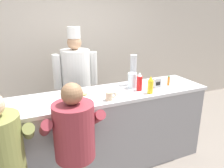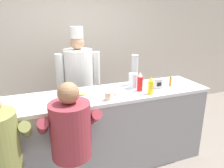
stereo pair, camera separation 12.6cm
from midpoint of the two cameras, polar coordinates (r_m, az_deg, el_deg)
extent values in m
cube|color=beige|center=(4.18, -11.89, 8.77)|extent=(10.00, 0.06, 2.70)
cube|color=gray|center=(2.94, -3.56, -12.51)|extent=(2.73, 0.64, 1.01)
cube|color=silver|center=(2.71, -3.77, -2.92)|extent=(2.78, 0.67, 0.04)
cylinder|color=red|center=(2.80, 5.90, 0.16)|extent=(0.07, 0.07, 0.19)
cone|color=white|center=(2.76, 5.98, 2.58)|extent=(0.06, 0.06, 0.06)
cylinder|color=yellow|center=(2.71, 8.67, -0.76)|extent=(0.07, 0.07, 0.17)
cone|color=yellow|center=(2.68, 8.78, 1.48)|extent=(0.06, 0.06, 0.06)
cylinder|color=orange|center=(3.07, 13.42, 0.75)|extent=(0.03, 0.03, 0.12)
cylinder|color=#287F2D|center=(3.06, 13.51, 1.91)|extent=(0.02, 0.02, 0.01)
cylinder|color=silver|center=(2.88, 4.05, 0.91)|extent=(0.12, 0.12, 0.20)
cube|color=silver|center=(2.91, 5.26, 1.27)|extent=(0.01, 0.01, 0.12)
cylinder|color=white|center=(2.63, -8.96, -3.09)|extent=(0.26, 0.26, 0.02)
ellipsoid|color=#E0BC60|center=(2.62, -8.99, -2.59)|extent=(0.12, 0.09, 0.03)
cylinder|color=white|center=(2.68, 0.64, -2.05)|extent=(0.13, 0.13, 0.05)
cylinder|color=beige|center=(2.48, -2.25, -3.20)|extent=(0.08, 0.08, 0.10)
torus|color=beige|center=(2.50, -1.07, -2.91)|extent=(0.07, 0.02, 0.07)
cylinder|color=#B7BABF|center=(3.00, 4.37, 3.62)|extent=(0.09, 0.09, 0.41)
cylinder|color=silver|center=(2.96, 4.47, 7.52)|extent=(0.10, 0.10, 0.01)
cube|color=silver|center=(2.93, 10.41, 0.25)|extent=(0.10, 0.06, 0.13)
cube|color=black|center=(2.91, 10.75, 0.07)|extent=(0.06, 0.01, 0.05)
cylinder|color=#33384C|center=(2.41, -25.38, -16.96)|extent=(0.15, 0.39, 0.15)
cylinder|color=olive|center=(2.19, -22.51, -11.49)|extent=(0.10, 0.42, 0.34)
cylinder|color=gray|center=(2.30, -11.08, -18.52)|extent=(0.30, 0.30, 0.05)
cylinder|color=#33384C|center=(2.42, -14.55, -15.56)|extent=(0.15, 0.39, 0.15)
cylinder|color=#33384C|center=(2.45, -9.93, -14.79)|extent=(0.15, 0.39, 0.15)
cylinder|color=maroon|center=(2.13, -11.56, -12.01)|extent=(0.39, 0.39, 0.55)
cylinder|color=maroon|center=(2.19, -18.62, -10.98)|extent=(0.10, 0.42, 0.34)
cylinder|color=maroon|center=(2.27, -6.13, -9.04)|extent=(0.10, 0.42, 0.34)
sphere|color=#8C6647|center=(1.98, -12.24, -2.51)|extent=(0.20, 0.20, 0.20)
cube|color=#232328|center=(3.73, -9.85, -7.27)|extent=(0.35, 0.19, 0.83)
cube|color=white|center=(3.62, -9.78, -5.20)|extent=(0.31, 0.02, 0.50)
cylinder|color=white|center=(3.49, -10.48, 3.67)|extent=(0.45, 0.45, 0.63)
sphere|color=tan|center=(3.41, -10.89, 10.54)|extent=(0.22, 0.22, 0.22)
cylinder|color=white|center=(3.39, -11.04, 13.07)|extent=(0.19, 0.19, 0.17)
cylinder|color=white|center=(3.43, -15.17, 3.07)|extent=(0.13, 0.13, 0.53)
cylinder|color=white|center=(3.56, -5.95, 4.13)|extent=(0.13, 0.13, 0.53)
camera|label=1|loc=(0.06, -91.35, -0.44)|focal=35.00mm
camera|label=2|loc=(0.06, 88.65, 0.44)|focal=35.00mm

